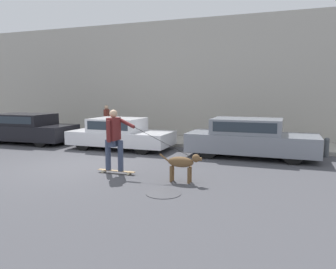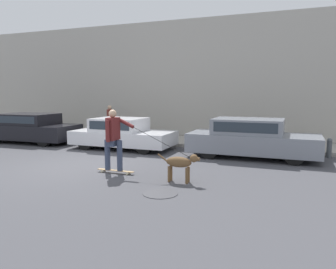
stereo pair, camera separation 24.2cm
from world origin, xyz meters
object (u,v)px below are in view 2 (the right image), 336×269
parked_car_0 (31,128)px  skateboarder (114,137)px  dog (181,163)px  pedestrian_with_bag (110,119)px  parked_car_2 (252,139)px  fire_hydrant (329,148)px  parked_car_1 (122,134)px

parked_car_0 → skateboarder: 7.41m
dog → pedestrian_with_bag: 8.38m
parked_car_2 → fire_hydrant: bearing=19.5°
dog → fire_hydrant: size_ratio=1.60×
parked_car_0 → fire_hydrant: parked_car_0 is taller
skateboarder → fire_hydrant: skateboarder is taller
dog → pedestrian_with_bag: pedestrian_with_bag is taller
parked_car_0 → pedestrian_with_bag: (2.73, 2.23, 0.33)m
pedestrian_with_bag → skateboarder: bearing=109.3°
parked_car_0 → skateboarder: skateboarder is taller
parked_car_1 → skateboarder: bearing=-64.4°
parked_car_1 → skateboarder: skateboarder is taller
parked_car_0 → pedestrian_with_bag: pedestrian_with_bag is taller
skateboarder → parked_car_0: bearing=150.6°
parked_car_0 → parked_car_2: 9.70m
parked_car_2 → pedestrian_with_bag: 7.32m
dog → fire_hydrant: dog is taller
fire_hydrant → pedestrian_with_bag: bearing=171.8°
parked_car_1 → skateboarder: 4.10m
parked_car_1 → dog: size_ratio=3.68×
dog → pedestrian_with_bag: (-5.72, 6.11, 0.48)m
parked_car_1 → fire_hydrant: bearing=6.3°
parked_car_2 → skateboarder: size_ratio=1.52×
skateboarder → parked_car_1: bearing=116.1°
parked_car_0 → parked_car_1: bearing=-2.1°
skateboarder → fire_hydrant: size_ratio=4.18×
pedestrian_with_bag → dog: bearing=120.3°
parked_car_2 → dog: parked_car_2 is taller
parked_car_0 → parked_car_1: 4.65m
skateboarder → pedestrian_with_bag: size_ratio=1.93×
parked_car_0 → pedestrian_with_bag: 3.54m
fire_hydrant → dog: bearing=-128.3°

